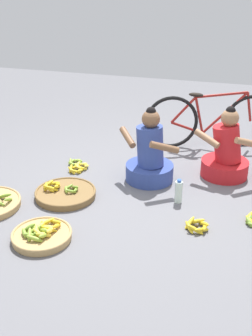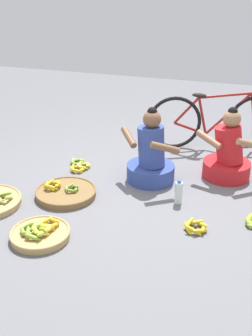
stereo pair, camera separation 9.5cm
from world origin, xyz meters
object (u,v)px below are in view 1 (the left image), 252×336
object	(u,v)px
vendor_woman_behind	(226,154)
loose_bananas_front_left	(77,166)
banana_basket_back_right	(42,234)
loose_bananas_mid_left	(197,226)
vendor_woman_front	(150,157)
banana_basket_near_bicycle	(65,193)
bicycle_leaning	(211,121)
water_bottle	(179,192)

from	to	relation	value
vendor_woman_behind	loose_bananas_front_left	world-z (taller)	vendor_woman_behind
banana_basket_back_right	loose_bananas_mid_left	bearing A→B (deg)	23.60
vendor_woman_behind	banana_basket_back_right	xyz separation A→B (m)	(-1.37, -1.71, -0.21)
vendor_woman_front	loose_bananas_front_left	size ratio (longest dim) A/B	2.24
vendor_woman_behind	banana_basket_near_bicycle	size ratio (longest dim) A/B	1.29
banana_basket_near_bicycle	bicycle_leaning	bearing A→B (deg)	55.23
vendor_woman_front	water_bottle	size ratio (longest dim) A/B	3.33
banana_basket_back_right	loose_bananas_mid_left	size ratio (longest dim) A/B	2.14
loose_bananas_mid_left	vendor_woman_behind	bearing A→B (deg)	83.71
bicycle_leaning	banana_basket_back_right	bearing A→B (deg)	-113.80
vendor_woman_front	banana_basket_near_bicycle	distance (m)	0.98
loose_bananas_mid_left	banana_basket_back_right	bearing A→B (deg)	-156.40
banana_basket_near_bicycle	loose_bananas_front_left	world-z (taller)	banana_basket_near_bicycle
vendor_woman_behind	banana_basket_near_bicycle	xyz separation A→B (m)	(-1.50, -0.97, -0.22)
vendor_woman_front	bicycle_leaning	world-z (taller)	vendor_woman_front
banana_basket_near_bicycle	water_bottle	world-z (taller)	water_bottle
banana_basket_near_bicycle	vendor_woman_behind	bearing A→B (deg)	32.95
vendor_woman_behind	water_bottle	world-z (taller)	vendor_woman_behind
banana_basket_near_bicycle	banana_basket_back_right	world-z (taller)	same
banana_basket_near_bicycle	loose_bananas_mid_left	size ratio (longest dim) A/B	2.57
water_bottle	vendor_woman_front	bearing A→B (deg)	135.36
water_bottle	banana_basket_back_right	bearing A→B (deg)	-135.83
banana_basket_back_right	loose_bananas_front_left	distance (m)	1.42
bicycle_leaning	banana_basket_back_right	distance (m)	2.76
loose_bananas_front_left	vendor_woman_behind	bearing A→B (deg)	10.71
vendor_woman_front	banana_basket_back_right	size ratio (longest dim) A/B	1.60
loose_bananas_mid_left	loose_bananas_front_left	distance (m)	1.74
banana_basket_near_bicycle	loose_bananas_mid_left	world-z (taller)	banana_basket_near_bicycle
vendor_woman_front	banana_basket_back_right	xyz separation A→B (m)	(-0.60, -1.36, -0.22)
vendor_woman_behind	loose_bananas_front_left	size ratio (longest dim) A/B	2.17
vendor_woman_front	banana_basket_near_bicycle	xyz separation A→B (m)	(-0.72, -0.62, -0.23)
bicycle_leaning	vendor_woman_front	bearing A→B (deg)	-113.85
bicycle_leaning	water_bottle	size ratio (longest dim) A/B	6.48
banana_basket_near_bicycle	loose_bananas_mid_left	bearing A→B (deg)	-8.06
loose_bananas_mid_left	vendor_woman_front	bearing A→B (deg)	128.45
water_bottle	vendor_woman_behind	bearing A→B (deg)	62.98
bicycle_leaning	loose_bananas_mid_left	bearing A→B (deg)	-86.04
banana_basket_back_right	loose_bananas_front_left	size ratio (longest dim) A/B	1.40
loose_bananas_front_left	water_bottle	world-z (taller)	water_bottle
vendor_woman_front	water_bottle	distance (m)	0.58
vendor_woman_front	vendor_woman_behind	xyz separation A→B (m)	(0.77, 0.35, -0.01)
vendor_woman_front	loose_bananas_front_left	distance (m)	0.90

